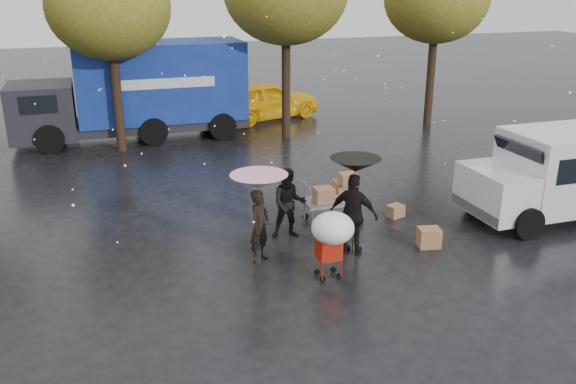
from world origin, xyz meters
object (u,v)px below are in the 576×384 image
object	(u,v)px
person_black	(353,215)
person_pink	(260,226)
shopping_cart	(332,232)
vendor_cart	(337,193)
white_van	(567,171)
blue_truck	(138,91)
yellow_taxi	(264,100)

from	to	relation	value
person_black	person_pink	bearing A→B (deg)	33.45
person_pink	shopping_cart	xyz separation A→B (m)	(1.10, -1.31, 0.27)
vendor_cart	white_van	distance (m)	5.79
blue_truck	yellow_taxi	world-z (taller)	blue_truck
blue_truck	yellow_taxi	size ratio (longest dim) A/B	1.73
yellow_taxi	person_black	bearing A→B (deg)	154.68
shopping_cart	white_van	world-z (taller)	white_van
person_pink	white_van	bearing A→B (deg)	-45.14
yellow_taxi	vendor_cart	bearing A→B (deg)	155.31
person_black	shopping_cart	size ratio (longest dim) A/B	1.24
white_van	vendor_cart	bearing A→B (deg)	166.12
person_pink	white_van	size ratio (longest dim) A/B	0.32
shopping_cart	yellow_taxi	world-z (taller)	yellow_taxi
person_black	blue_truck	distance (m)	12.20
vendor_cart	shopping_cart	bearing A→B (deg)	-114.08
vendor_cart	person_black	bearing A→B (deg)	-101.41
blue_truck	shopping_cart	bearing A→B (deg)	-78.72
person_pink	person_black	world-z (taller)	person_black
person_pink	blue_truck	xyz separation A→B (m)	(-1.43, 11.40, 0.96)
person_black	yellow_taxi	distance (m)	13.39
person_black	vendor_cart	distance (m)	1.88
shopping_cart	blue_truck	size ratio (longest dim) A/B	0.18
vendor_cart	shopping_cart	distance (m)	3.16
vendor_cart	blue_truck	distance (m)	10.60
shopping_cart	white_van	distance (m)	7.05
person_pink	yellow_taxi	xyz separation A→B (m)	(3.77, 13.00, 0.02)
vendor_cart	blue_truck	world-z (taller)	blue_truck
white_van	blue_truck	xyz separation A→B (m)	(-9.42, 11.22, 0.60)
white_van	person_pink	bearing A→B (deg)	-178.70
vendor_cart	white_van	xyz separation A→B (m)	(5.60, -1.39, 0.43)
person_pink	blue_truck	bearing A→B (deg)	50.73
vendor_cart	shopping_cart	world-z (taller)	shopping_cart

